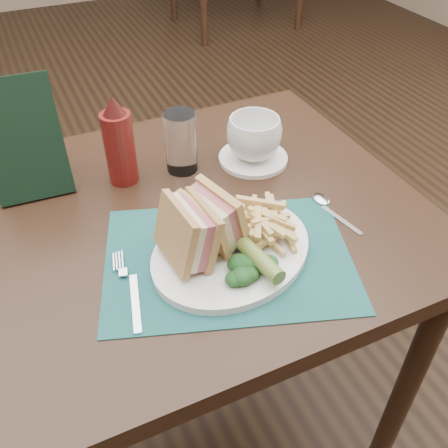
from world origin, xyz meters
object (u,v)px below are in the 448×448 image
object	(u,v)px
sandwich_half_b	(204,223)
ketchup_bottle	(119,140)
drinking_glass	(181,142)
saucer	(253,158)
sandwich_half_a	(175,236)
table_main	(193,333)
coffee_cup	(254,138)
placemat	(228,258)
plate	(231,251)
check_presenter	(23,140)

from	to	relation	value
sandwich_half_b	ketchup_bottle	xyz separation A→B (m)	(-0.06, 0.28, 0.02)
sandwich_half_b	drinking_glass	distance (m)	0.27
saucer	drinking_glass	distance (m)	0.17
saucer	sandwich_half_a	bearing A→B (deg)	-137.66
table_main	coffee_cup	bearing A→B (deg)	28.08
placemat	ketchup_bottle	size ratio (longest dim) A/B	2.26
placemat	plate	bearing A→B (deg)	36.05
sandwich_half_a	drinking_glass	bearing A→B (deg)	62.15
placemat	sandwich_half_a	xyz separation A→B (m)	(-0.09, 0.01, 0.07)
placemat	table_main	bearing A→B (deg)	97.88
placemat	coffee_cup	distance (m)	0.32
ketchup_bottle	placemat	bearing A→B (deg)	-72.37
coffee_cup	ketchup_bottle	distance (m)	0.28
ketchup_bottle	check_presenter	bearing A→B (deg)	166.61
sandwich_half_a	ketchup_bottle	bearing A→B (deg)	86.48
saucer	ketchup_bottle	size ratio (longest dim) A/B	0.81
table_main	drinking_glass	bearing A→B (deg)	71.08
check_presenter	drinking_glass	bearing A→B (deg)	-7.44
sandwich_half_a	ketchup_bottle	world-z (taller)	ketchup_bottle
plate	saucer	distance (m)	0.30
placemat	check_presenter	world-z (taller)	check_presenter
placemat	saucer	bearing A→B (deg)	55.00
sandwich_half_a	saucer	xyz separation A→B (m)	(0.27, 0.24, -0.07)
coffee_cup	plate	bearing A→B (deg)	-124.35
saucer	check_presenter	size ratio (longest dim) A/B	0.64
plate	sandwich_half_b	distance (m)	0.08
coffee_cup	drinking_glass	distance (m)	0.16
sandwich_half_a	ketchup_bottle	xyz separation A→B (m)	(-0.01, 0.29, 0.02)
coffee_cup	ketchup_bottle	bearing A→B (deg)	170.38
coffee_cup	ketchup_bottle	world-z (taller)	ketchup_bottle
table_main	sandwich_half_b	xyz separation A→B (m)	(-0.01, -0.12, 0.45)
table_main	check_presenter	distance (m)	0.58
placemat	sandwich_half_a	bearing A→B (deg)	171.11
table_main	plate	bearing A→B (deg)	-78.48
drinking_glass	saucer	bearing A→B (deg)	-12.61
saucer	check_presenter	xyz separation A→B (m)	(-0.45, 0.09, 0.11)
sandwich_half_a	ketchup_bottle	distance (m)	0.29
table_main	ketchup_bottle	world-z (taller)	ketchup_bottle
table_main	sandwich_half_b	size ratio (longest dim) A/B	8.38
plate	coffee_cup	bearing A→B (deg)	33.44
sandwich_half_a	saucer	bearing A→B (deg)	36.96
saucer	ketchup_bottle	bearing A→B (deg)	170.38
table_main	check_presenter	xyz separation A→B (m)	(-0.25, 0.19, 0.49)
sandwich_half_a	sandwich_half_b	xyz separation A→B (m)	(0.06, 0.01, -0.00)
sandwich_half_b	check_presenter	bearing A→B (deg)	111.72
sandwich_half_a	saucer	size ratio (longest dim) A/B	0.74
sandwich_half_b	coffee_cup	size ratio (longest dim) A/B	0.92
placemat	drinking_glass	bearing A→B (deg)	84.58
sandwich_half_a	sandwich_half_b	bearing A→B (deg)	8.92
sandwich_half_a	check_presenter	world-z (taller)	check_presenter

